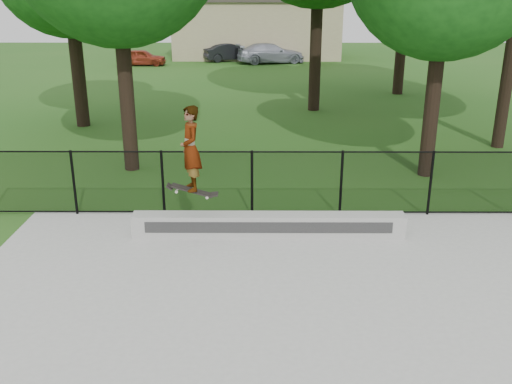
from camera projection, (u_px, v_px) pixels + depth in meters
concrete_slab at (399, 384)px, 7.46m from camera, size 14.00×12.00×0.06m
grind_ledge at (268, 225)px, 11.80m from camera, size 5.62×0.40×0.48m
car_a at (142, 57)px, 38.24m from camera, size 3.17×1.32×1.08m
car_b at (230, 52)px, 40.51m from camera, size 3.70×2.51×1.25m
car_c at (271, 53)px, 39.34m from camera, size 4.59×2.80×1.35m
skater_airborne at (191, 150)px, 11.02m from camera, size 0.82×0.71×1.87m
chainlink_fence at (341, 183)px, 12.75m from camera, size 16.06×0.06×1.50m
distant_building at (257, 27)px, 42.52m from camera, size 12.40×6.40×4.30m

